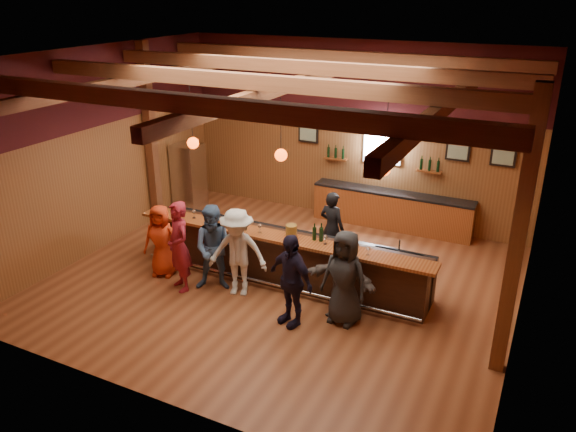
{
  "coord_description": "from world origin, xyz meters",
  "views": [
    {
      "loc": [
        4.61,
        -9.1,
        5.64
      ],
      "look_at": [
        0.0,
        0.3,
        1.35
      ],
      "focal_mm": 35.0,
      "sensor_mm": 36.0,
      "label": 1
    }
  ],
  "objects_px": {
    "customer_denim": "(215,248)",
    "bartender": "(332,228)",
    "customer_navy": "(291,280)",
    "ice_bucket": "(291,231)",
    "customer_orange": "(161,241)",
    "customer_dark": "(345,278)",
    "stainless_fridge": "(189,177)",
    "bottle_a": "(314,233)",
    "customer_white": "(238,253)",
    "back_bar_cabinet": "(391,210)",
    "customer_redvest": "(179,247)",
    "customer_brown": "(343,281)",
    "bar_counter": "(286,256)"
  },
  "relations": [
    {
      "from": "customer_white",
      "to": "stainless_fridge",
      "type": "bearing_deg",
      "value": 120.72
    },
    {
      "from": "customer_dark",
      "to": "bottle_a",
      "type": "distance_m",
      "value": 1.26
    },
    {
      "from": "customer_orange",
      "to": "customer_denim",
      "type": "relative_size",
      "value": 0.87
    },
    {
      "from": "back_bar_cabinet",
      "to": "customer_brown",
      "type": "distance_m",
      "value": 4.46
    },
    {
      "from": "customer_navy",
      "to": "customer_brown",
      "type": "xyz_separation_m",
      "value": [
        0.76,
        0.57,
        -0.11
      ]
    },
    {
      "from": "customer_orange",
      "to": "customer_navy",
      "type": "bearing_deg",
      "value": -22.76
    },
    {
      "from": "customer_orange",
      "to": "customer_denim",
      "type": "distance_m",
      "value": 1.34
    },
    {
      "from": "customer_navy",
      "to": "ice_bucket",
      "type": "height_order",
      "value": "customer_navy"
    },
    {
      "from": "customer_navy",
      "to": "customer_white",
      "type": "bearing_deg",
      "value": -177.74
    },
    {
      "from": "customer_white",
      "to": "customer_dark",
      "type": "bearing_deg",
      "value": -16.11
    },
    {
      "from": "ice_bucket",
      "to": "bottle_a",
      "type": "height_order",
      "value": "bottle_a"
    },
    {
      "from": "stainless_fridge",
      "to": "customer_brown",
      "type": "height_order",
      "value": "stainless_fridge"
    },
    {
      "from": "back_bar_cabinet",
      "to": "customer_redvest",
      "type": "bearing_deg",
      "value": -120.72
    },
    {
      "from": "customer_white",
      "to": "bottle_a",
      "type": "bearing_deg",
      "value": 14.98
    },
    {
      "from": "bottle_a",
      "to": "customer_dark",
      "type": "bearing_deg",
      "value": -39.78
    },
    {
      "from": "bar_counter",
      "to": "customer_brown",
      "type": "distance_m",
      "value": 1.81
    },
    {
      "from": "customer_orange",
      "to": "ice_bucket",
      "type": "xyz_separation_m",
      "value": [
        2.65,
        0.7,
        0.46
      ]
    },
    {
      "from": "customer_redvest",
      "to": "customer_navy",
      "type": "distance_m",
      "value": 2.51
    },
    {
      "from": "back_bar_cabinet",
      "to": "customer_brown",
      "type": "xyz_separation_m",
      "value": [
        0.39,
        -4.43,
        0.28
      ]
    },
    {
      "from": "customer_redvest",
      "to": "ice_bucket",
      "type": "xyz_separation_m",
      "value": [
        1.94,
        1.03,
        0.31
      ]
    },
    {
      "from": "customer_dark",
      "to": "ice_bucket",
      "type": "distance_m",
      "value": 1.61
    },
    {
      "from": "customer_orange",
      "to": "ice_bucket",
      "type": "relative_size",
      "value": 6.44
    },
    {
      "from": "back_bar_cabinet",
      "to": "customer_denim",
      "type": "height_order",
      "value": "customer_denim"
    },
    {
      "from": "customer_denim",
      "to": "customer_dark",
      "type": "distance_m",
      "value": 2.71
    },
    {
      "from": "customer_denim",
      "to": "bartender",
      "type": "xyz_separation_m",
      "value": [
        1.62,
        2.08,
        -0.07
      ]
    },
    {
      "from": "ice_bucket",
      "to": "customer_white",
      "type": "bearing_deg",
      "value": -139.09
    },
    {
      "from": "customer_brown",
      "to": "bartender",
      "type": "xyz_separation_m",
      "value": [
        -1.01,
        1.99,
        0.06
      ]
    },
    {
      "from": "customer_white",
      "to": "ice_bucket",
      "type": "xyz_separation_m",
      "value": [
        0.81,
        0.7,
        0.34
      ]
    },
    {
      "from": "stainless_fridge",
      "to": "ice_bucket",
      "type": "xyz_separation_m",
      "value": [
        4.37,
        -2.69,
        0.33
      ]
    },
    {
      "from": "customer_denim",
      "to": "customer_white",
      "type": "xyz_separation_m",
      "value": [
        0.51,
        0.01,
        0.01
      ]
    },
    {
      "from": "customer_denim",
      "to": "customer_white",
      "type": "height_order",
      "value": "customer_white"
    },
    {
      "from": "customer_dark",
      "to": "bottle_a",
      "type": "xyz_separation_m",
      "value": [
        -0.93,
        0.77,
        0.36
      ]
    },
    {
      "from": "customer_orange",
      "to": "customer_dark",
      "type": "xyz_separation_m",
      "value": [
        4.04,
        -0.02,
        0.11
      ]
    },
    {
      "from": "stainless_fridge",
      "to": "customer_brown",
      "type": "xyz_separation_m",
      "value": [
        5.69,
        -3.31,
        -0.14
      ]
    },
    {
      "from": "stainless_fridge",
      "to": "customer_denim",
      "type": "bearing_deg",
      "value": -48.14
    },
    {
      "from": "bottle_a",
      "to": "bartender",
      "type": "bearing_deg",
      "value": 96.79
    },
    {
      "from": "customer_orange",
      "to": "customer_white",
      "type": "height_order",
      "value": "customer_white"
    },
    {
      "from": "customer_white",
      "to": "bottle_a",
      "type": "xyz_separation_m",
      "value": [
        1.28,
        0.75,
        0.35
      ]
    },
    {
      "from": "customer_white",
      "to": "bartender",
      "type": "height_order",
      "value": "customer_white"
    },
    {
      "from": "customer_denim",
      "to": "customer_white",
      "type": "bearing_deg",
      "value": -23.23
    },
    {
      "from": "customer_brown",
      "to": "customer_dark",
      "type": "height_order",
      "value": "customer_dark"
    },
    {
      "from": "customer_navy",
      "to": "customer_denim",
      "type": "bearing_deg",
      "value": -172.44
    },
    {
      "from": "back_bar_cabinet",
      "to": "stainless_fridge",
      "type": "bearing_deg",
      "value": -168.07
    },
    {
      "from": "customer_brown",
      "to": "bartender",
      "type": "distance_m",
      "value": 2.23
    },
    {
      "from": "customer_brown",
      "to": "bartender",
      "type": "height_order",
      "value": "bartender"
    },
    {
      "from": "customer_white",
      "to": "customer_orange",
      "type": "bearing_deg",
      "value": 164.33
    },
    {
      "from": "customer_denim",
      "to": "bottle_a",
      "type": "relative_size",
      "value": 5.15
    },
    {
      "from": "customer_redvest",
      "to": "customer_denim",
      "type": "xyz_separation_m",
      "value": [
        0.63,
        0.32,
        -0.04
      ]
    },
    {
      "from": "customer_orange",
      "to": "customer_denim",
      "type": "xyz_separation_m",
      "value": [
        1.33,
        -0.01,
        0.11
      ]
    },
    {
      "from": "back_bar_cabinet",
      "to": "bartender",
      "type": "xyz_separation_m",
      "value": [
        -0.62,
        -2.44,
        0.34
      ]
    }
  ]
}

